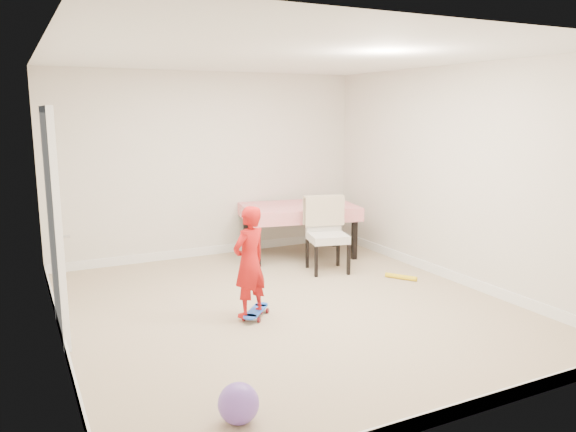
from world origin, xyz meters
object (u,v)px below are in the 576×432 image
dining_chair (328,235)px  skateboard (256,314)px  dining_table (299,230)px  balloon (239,403)px  child (249,265)px

dining_chair → skateboard: (-1.49, -1.11, -0.45)m
skateboard → dining_chair: bearing=-10.9°
dining_table → balloon: size_ratio=5.64×
dining_chair → child: child is taller
dining_chair → child: bearing=-131.0°
child → dining_table: bearing=-152.2°
dining_chair → balloon: 3.73m
child → skateboard: bearing=170.4°
dining_table → skateboard: bearing=-116.7°
dining_table → child: 2.57m
dining_table → dining_chair: size_ratio=1.63×
dining_table → skateboard: (-1.53, -1.99, -0.33)m
dining_table → child: size_ratio=1.41×
dining_chair → skateboard: dining_chair is taller
balloon → dining_table: bearing=57.2°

